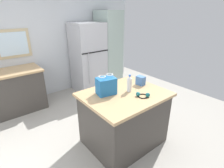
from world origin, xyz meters
TOP-DOWN VIEW (x-y plane):
  - ground at (0.00, 0.00)m, footprint 5.82×5.82m
  - back_wall at (-0.01, 2.22)m, footprint 4.85×0.13m
  - kitchen_island at (0.11, -0.36)m, footprint 1.22×0.98m
  - refrigerator at (0.81, 1.80)m, footprint 0.76×0.72m
  - tall_cabinet at (1.48, 1.80)m, footprint 0.54×0.65m
  - sink_counter at (-1.23, 1.82)m, footprint 1.56×0.69m
  - shopping_bag at (-0.11, -0.20)m, footprint 0.30×0.24m
  - small_box at (0.53, -0.28)m, footprint 0.11×0.14m
  - bottle at (0.21, -0.35)m, footprint 0.07×0.07m
  - ear_defenders at (0.24, -0.60)m, footprint 0.21×0.21m

SIDE VIEW (x-z plane):
  - ground at x=0.00m, z-range 0.00..0.00m
  - kitchen_island at x=0.11m, z-range 0.00..0.89m
  - sink_counter at x=-1.23m, z-range -0.08..1.00m
  - refrigerator at x=0.81m, z-range 0.00..1.75m
  - ear_defenders at x=0.24m, z-range 0.87..0.94m
  - small_box at x=0.53m, z-range 0.88..1.03m
  - bottle at x=0.21m, z-range 0.87..1.14m
  - shopping_bag at x=-0.11m, z-range 0.86..1.16m
  - tall_cabinet at x=1.48m, z-range 0.00..2.03m
  - back_wall at x=-0.01m, z-range 0.00..2.75m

